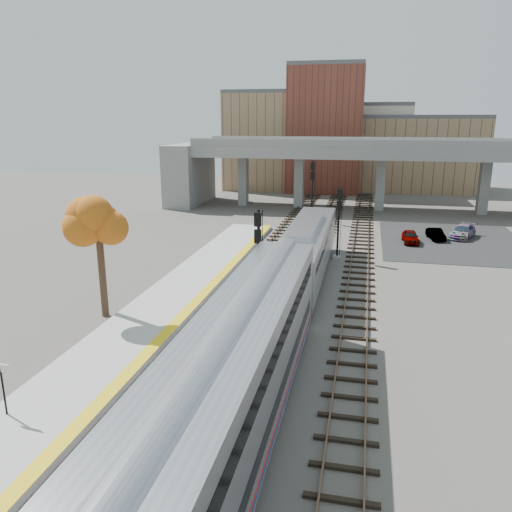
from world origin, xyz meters
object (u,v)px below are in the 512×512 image
at_px(coach, 228,398).
at_px(car_c, 463,232).
at_px(signal_mast_far, 312,191).
at_px(tree, 97,217).
at_px(locomotive, 307,249).
at_px(car_a, 410,237).
at_px(car_b, 436,234).
at_px(signal_mast_mid, 338,226).
at_px(signal_mast_near, 258,264).

relative_size(coach, car_c, 5.48).
xyz_separation_m(signal_mast_far, tree, (-9.28, -32.77, 2.69)).
bearing_deg(coach, locomotive, 90.00).
relative_size(signal_mast_far, car_a, 2.01).
distance_m(coach, car_b, 39.71).
xyz_separation_m(locomotive, car_a, (8.77, 13.39, -1.62)).
distance_m(locomotive, car_b, 19.22).
bearing_deg(signal_mast_far, coach, -87.32).
height_order(signal_mast_mid, car_b, signal_mast_mid).
bearing_deg(signal_mast_far, car_a, -39.01).
xyz_separation_m(tree, car_b, (22.80, 25.94, -5.72)).
relative_size(signal_mast_mid, tree, 0.75).
height_order(signal_mast_near, car_c, signal_mast_near).
relative_size(locomotive, car_c, 4.18).
bearing_deg(car_a, signal_mast_near, -119.95).
relative_size(locomotive, car_b, 5.62).
relative_size(coach, signal_mast_far, 3.45).
xyz_separation_m(coach, signal_mast_mid, (2.00, 28.55, 0.22)).
bearing_deg(car_a, locomotive, -126.24).
relative_size(signal_mast_far, car_b, 2.14).
distance_m(locomotive, car_c, 22.07).
height_order(car_a, car_b, car_a).
height_order(coach, signal_mast_near, signal_mast_near).
height_order(signal_mast_mid, signal_mast_far, signal_mast_far).
relative_size(signal_mast_near, signal_mast_mid, 1.05).
xyz_separation_m(coach, car_c, (14.22, 39.40, -2.09)).
height_order(coach, car_c, coach).
xyz_separation_m(tree, car_c, (25.61, 27.37, -5.62)).
height_order(locomotive, car_c, locomotive).
xyz_separation_m(locomotive, signal_mast_far, (-2.10, 22.19, 1.36)).
height_order(signal_mast_mid, car_a, signal_mast_mid).
xyz_separation_m(car_a, car_c, (5.45, 3.41, 0.05)).
height_order(coach, car_b, coach).
distance_m(coach, signal_mast_mid, 28.62).
relative_size(coach, tree, 2.93).
distance_m(locomotive, signal_mast_mid, 6.32).
height_order(signal_mast_near, car_b, signal_mast_near).
distance_m(signal_mast_near, signal_mast_mid, 14.53).
relative_size(tree, car_b, 2.51).
xyz_separation_m(signal_mast_mid, tree, (-13.38, -16.52, 3.30)).
height_order(coach, car_a, coach).
xyz_separation_m(locomotive, tree, (-11.38, -10.57, 4.04)).
relative_size(tree, car_a, 2.36).
bearing_deg(signal_mast_far, signal_mast_mid, -75.84).
bearing_deg(coach, car_b, 73.28).
xyz_separation_m(signal_mast_mid, car_c, (12.22, 10.85, -2.32)).
bearing_deg(coach, car_c, 70.15).
height_order(locomotive, signal_mast_far, signal_mast_far).
height_order(coach, tree, tree).
bearing_deg(signal_mast_far, locomotive, -84.59).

